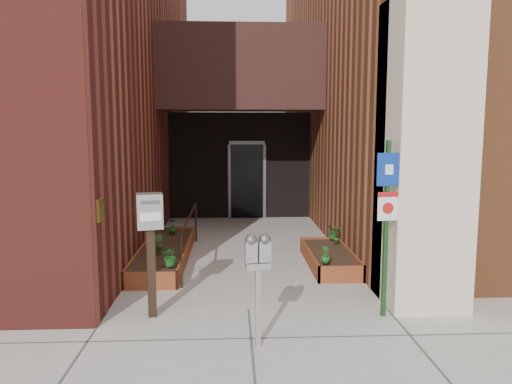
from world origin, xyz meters
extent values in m
plane|color=#9E9991|center=(0.00, 0.00, 0.00)|extent=(80.00, 80.00, 0.00)
cube|color=maroon|center=(-6.00, 6.70, 5.00)|extent=(8.00, 14.60, 10.00)
cube|color=brown|center=(6.00, 7.15, 5.00)|extent=(8.00, 13.70, 10.00)
cube|color=beige|center=(2.55, 0.20, 2.20)|extent=(1.10, 1.20, 4.40)
cube|color=black|center=(0.00, 6.00, 4.00)|extent=(4.20, 2.00, 2.00)
cube|color=black|center=(0.00, 7.40, 1.50)|extent=(4.00, 0.30, 3.00)
cube|color=black|center=(0.20, 7.22, 1.05)|extent=(0.90, 0.06, 2.10)
cube|color=#B79338|center=(-1.99, -0.20, 1.50)|extent=(0.04, 0.30, 0.30)
cube|color=brown|center=(-1.55, 0.92, 0.15)|extent=(0.90, 0.04, 0.30)
cube|color=brown|center=(-1.55, 4.48, 0.15)|extent=(0.90, 0.04, 0.30)
cube|color=brown|center=(-1.98, 2.70, 0.15)|extent=(0.04, 3.60, 0.30)
cube|color=brown|center=(-1.12, 2.70, 0.15)|extent=(0.04, 3.60, 0.30)
cube|color=black|center=(-1.55, 2.70, 0.13)|extent=(0.82, 3.52, 0.26)
cube|color=brown|center=(1.60, 1.12, 0.15)|extent=(0.80, 0.04, 0.30)
cube|color=brown|center=(1.60, 3.28, 0.15)|extent=(0.80, 0.04, 0.30)
cube|color=brown|center=(1.22, 2.20, 0.15)|extent=(0.04, 2.20, 0.30)
cube|color=brown|center=(1.98, 2.20, 0.15)|extent=(0.04, 2.20, 0.30)
cube|color=black|center=(1.60, 2.20, 0.13)|extent=(0.72, 2.12, 0.26)
cylinder|color=black|center=(-1.05, 1.00, 0.45)|extent=(0.04, 0.04, 0.90)
cylinder|color=black|center=(-1.05, 4.30, 0.45)|extent=(0.04, 0.04, 0.90)
cylinder|color=black|center=(-1.05, 2.65, 0.88)|extent=(0.04, 3.30, 0.04)
cube|color=#A1A1A3|center=(0.07, -1.22, 0.47)|extent=(0.06, 0.06, 0.95)
cube|color=#A1A1A3|center=(0.07, -1.22, 0.99)|extent=(0.30, 0.15, 0.08)
cube|color=#A1A1A3|center=(-0.01, -1.23, 1.16)|extent=(0.15, 0.11, 0.25)
sphere|color=#59595B|center=(-0.01, -1.23, 1.30)|extent=(0.14, 0.14, 0.14)
cube|color=white|center=(0.00, -1.28, 1.18)|extent=(0.09, 0.02, 0.05)
cube|color=#B21414|center=(0.00, -1.28, 1.10)|extent=(0.09, 0.02, 0.03)
cube|color=#A1A1A3|center=(0.15, -1.20, 1.16)|extent=(0.15, 0.11, 0.25)
sphere|color=#59595B|center=(0.15, -1.20, 1.30)|extent=(0.14, 0.14, 0.14)
cube|color=white|center=(0.16, -1.25, 1.18)|extent=(0.09, 0.02, 0.05)
cube|color=#B21414|center=(0.16, -1.25, 1.10)|extent=(0.09, 0.02, 0.03)
cube|color=#163D16|center=(1.86, -0.34, 1.21)|extent=(0.06, 0.06, 2.43)
cube|color=navy|center=(1.86, -0.37, 2.04)|extent=(0.33, 0.05, 0.44)
cube|color=white|center=(1.86, -0.37, 2.04)|extent=(0.11, 0.02, 0.13)
cube|color=white|center=(1.86, -0.37, 1.54)|extent=(0.28, 0.05, 0.39)
cube|color=#B21414|center=(1.86, -0.37, 1.70)|extent=(0.28, 0.04, 0.07)
cylinder|color=#B21414|center=(1.86, -0.38, 1.52)|extent=(0.15, 0.03, 0.15)
cube|color=black|center=(-1.33, -0.20, 0.62)|extent=(0.14, 0.14, 1.25)
cube|color=#AFAFB2|center=(-1.33, -0.20, 1.48)|extent=(0.39, 0.32, 0.48)
cube|color=#59595B|center=(-1.31, -0.32, 1.61)|extent=(0.25, 0.06, 0.05)
cube|color=white|center=(-1.31, -0.32, 1.42)|extent=(0.27, 0.07, 0.11)
imported|color=#1A5B1A|center=(-1.25, 1.26, 0.47)|extent=(0.36, 0.36, 0.35)
imported|color=#255418|center=(-1.57, 2.15, 0.47)|extent=(0.26, 0.26, 0.33)
imported|color=#185317|center=(-1.53, 3.83, 0.46)|extent=(0.24, 0.24, 0.32)
imported|color=#175219|center=(-1.81, 4.30, 0.46)|extent=(0.19, 0.19, 0.33)
imported|color=#1B5E21|center=(1.36, 1.30, 0.45)|extent=(0.23, 0.23, 0.29)
imported|color=#275718|center=(1.85, 2.75, 0.48)|extent=(0.26, 0.26, 0.35)
imported|color=#195518|center=(1.85, 3.10, 0.45)|extent=(0.27, 0.27, 0.30)
camera|label=1|loc=(-0.22, -6.87, 2.61)|focal=35.00mm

